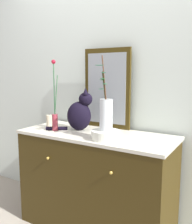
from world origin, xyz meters
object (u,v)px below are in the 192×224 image
(mirror_leaning, at_px, (107,89))
(sideboard, at_px, (96,181))
(vase_glass_clear, at_px, (106,113))
(bowl_porcelain, at_px, (106,135))
(cat_sitting, at_px, (80,113))
(vase_slim_green, at_px, (55,113))
(candle_pillar, at_px, (49,121))

(mirror_leaning, bearing_deg, sideboard, -81.84)
(vase_glass_clear, bearing_deg, bowl_porcelain, 82.86)
(sideboard, distance_m, cat_sitting, 0.61)
(cat_sitting, distance_m, bowl_porcelain, 0.40)
(sideboard, xyz_separation_m, mirror_leaning, (-0.04, 0.25, 0.78))
(vase_slim_green, bearing_deg, mirror_leaning, 46.63)
(mirror_leaning, distance_m, vase_glass_clear, 0.46)
(vase_slim_green, distance_m, bowl_porcelain, 0.54)
(candle_pillar, bearing_deg, sideboard, 2.20)
(vase_glass_clear, bearing_deg, candle_pillar, 170.49)
(candle_pillar, bearing_deg, cat_sitting, 8.27)
(vase_slim_green, height_order, vase_glass_clear, vase_glass_clear)
(mirror_leaning, distance_m, candle_pillar, 0.61)
(mirror_leaning, height_order, vase_glass_clear, mirror_leaning)
(vase_slim_green, relative_size, candle_pillar, 4.87)
(cat_sitting, bearing_deg, candle_pillar, -171.73)
(cat_sitting, distance_m, vase_glass_clear, 0.38)
(cat_sitting, height_order, vase_glass_clear, vase_glass_clear)
(vase_glass_clear, bearing_deg, vase_slim_green, 176.26)
(vase_glass_clear, bearing_deg, cat_sitting, 155.74)
(cat_sitting, xyz_separation_m, candle_pillar, (-0.31, -0.05, -0.10))
(sideboard, relative_size, candle_pillar, 10.52)
(vase_slim_green, bearing_deg, cat_sitting, 34.23)
(candle_pillar, bearing_deg, vase_slim_green, -29.53)
(bowl_porcelain, bearing_deg, sideboard, 142.39)
(vase_slim_green, bearing_deg, candle_pillar, 150.47)
(sideboard, xyz_separation_m, candle_pillar, (-0.50, -0.02, 0.48))
(vase_slim_green, relative_size, bowl_porcelain, 2.74)
(vase_glass_clear, bearing_deg, mirror_leaning, 117.96)
(cat_sitting, xyz_separation_m, vase_slim_green, (-0.18, -0.12, -0.00))
(cat_sitting, bearing_deg, vase_slim_green, -145.77)
(vase_slim_green, distance_m, vase_glass_clear, 0.53)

